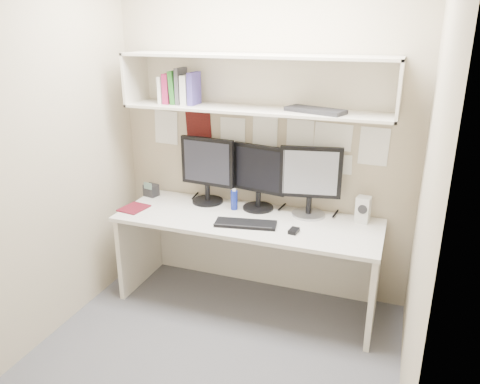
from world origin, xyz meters
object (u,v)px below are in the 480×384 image
(keyboard, at_px, (246,224))
(monitor_right, at_px, (310,179))
(speaker, at_px, (363,209))
(desk, at_px, (248,261))
(maroon_notebook, at_px, (134,208))
(desk_phone, at_px, (151,190))
(monitor_center, at_px, (259,175))
(monitor_left, at_px, (207,168))

(keyboard, bearing_deg, monitor_right, 31.91)
(speaker, bearing_deg, desk, -157.62)
(desk, height_order, speaker, speaker)
(speaker, bearing_deg, maroon_notebook, -161.28)
(keyboard, bearing_deg, desk, 92.02)
(desk, bearing_deg, desk_phone, 168.97)
(monitor_center, xyz_separation_m, desk_phone, (-0.95, -0.04, -0.23))
(monitor_left, height_order, desk_phone, monitor_left)
(keyboard, relative_size, speaker, 2.28)
(keyboard, bearing_deg, speaker, 14.05)
(monitor_left, xyz_separation_m, monitor_right, (0.84, 0.00, -0.00))
(speaker, height_order, desk_phone, speaker)
(desk, relative_size, monitor_center, 3.86)
(monitor_left, distance_m, desk_phone, 0.57)
(monitor_left, xyz_separation_m, maroon_notebook, (-0.49, -0.35, -0.28))
(monitor_left, distance_m, keyboard, 0.64)
(desk, relative_size, keyboard, 4.46)
(monitor_right, distance_m, speaker, 0.45)
(monitor_right, distance_m, desk_phone, 1.38)
(monitor_left, distance_m, monitor_right, 0.84)
(keyboard, bearing_deg, monitor_left, 131.94)
(desk, relative_size, desk_phone, 15.10)
(monitor_left, relative_size, monitor_center, 1.04)
(desk, bearing_deg, maroon_notebook, -171.90)
(monitor_right, bearing_deg, monitor_center, 169.46)
(monitor_center, bearing_deg, speaker, 11.12)
(monitor_left, bearing_deg, monitor_right, 4.88)
(desk, height_order, monitor_center, monitor_center)
(monitor_left, height_order, keyboard, monitor_left)
(monitor_left, distance_m, speaker, 1.26)
(maroon_notebook, distance_m, desk_phone, 0.32)
(keyboard, height_order, desk_phone, desk_phone)
(desk, distance_m, maroon_notebook, 1.00)
(maroon_notebook, bearing_deg, desk_phone, 102.31)
(monitor_center, bearing_deg, maroon_notebook, -148.56)
(maroon_notebook, bearing_deg, monitor_center, 28.76)
(desk_phone, bearing_deg, keyboard, -5.72)
(desk, distance_m, monitor_center, 0.68)
(monitor_right, xyz_separation_m, desk_phone, (-1.36, -0.04, -0.24))
(keyboard, height_order, maroon_notebook, keyboard)
(monitor_right, xyz_separation_m, maroon_notebook, (-1.34, -0.35, -0.28))
(monitor_right, xyz_separation_m, keyboard, (-0.39, -0.35, -0.28))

